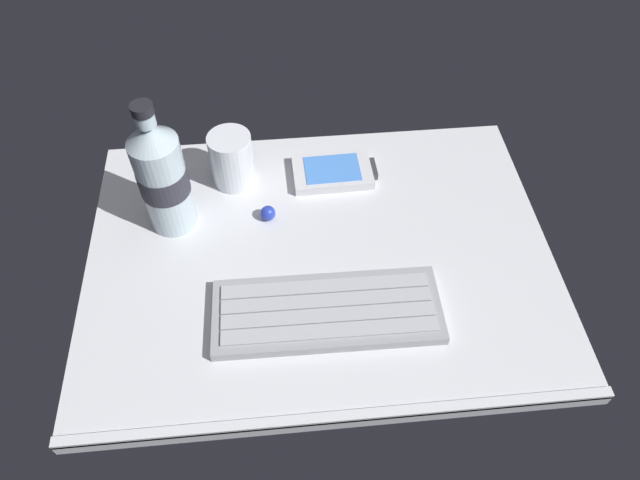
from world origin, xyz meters
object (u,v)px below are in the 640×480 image
at_px(handheld_device, 333,172).
at_px(juice_cup, 232,161).
at_px(keyboard, 330,311).
at_px(water_bottle, 162,176).
at_px(trackball_mouse, 268,213).

relative_size(handheld_device, juice_cup, 1.52).
bearing_deg(keyboard, water_bottle, 139.27).
relative_size(handheld_device, water_bottle, 0.62).
relative_size(juice_cup, trackball_mouse, 3.86).
distance_m(juice_cup, water_bottle, 0.12).
bearing_deg(juice_cup, water_bottle, -139.34).
relative_size(keyboard, juice_cup, 3.43).
distance_m(juice_cup, trackball_mouse, 0.10).
bearing_deg(handheld_device, trackball_mouse, -142.86).
xyz_separation_m(keyboard, trackball_mouse, (-0.07, 0.17, 0.00)).
bearing_deg(juice_cup, keyboard, -64.52).
xyz_separation_m(handheld_device, juice_cup, (-0.15, 0.00, 0.03)).
height_order(handheld_device, water_bottle, water_bottle).
height_order(keyboard, trackball_mouse, trackball_mouse).
relative_size(handheld_device, trackball_mouse, 5.88).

